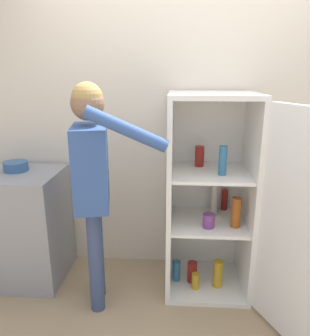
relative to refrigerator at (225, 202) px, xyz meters
name	(u,v)px	position (x,y,z in m)	size (l,w,h in m)	color
wall_back	(184,125)	(-0.30, 0.43, 0.51)	(7.00, 0.06, 2.55)	beige
refrigerator	(225,202)	(0.00, 0.00, 0.00)	(0.96, 1.17, 1.56)	white
person	(93,170)	(-0.93, -0.20, 0.29)	(0.69, 0.53, 1.64)	#384770
counter	(18,226)	(-1.67, 0.09, -0.30)	(0.76, 0.58, 0.93)	gray
bowl	(16,166)	(-1.65, 0.14, 0.20)	(0.19, 0.19, 0.08)	#335B8E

